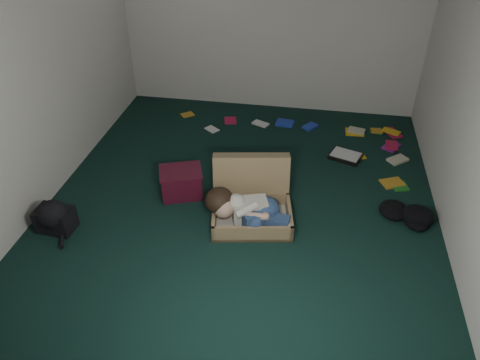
% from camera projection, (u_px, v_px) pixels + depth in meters
% --- Properties ---
extents(floor, '(4.50, 4.50, 0.00)m').
position_uv_depth(floor, '(242.00, 199.00, 4.97)').
color(floor, black).
rests_on(floor, ground).
extents(wall_back, '(4.50, 0.00, 4.50)m').
position_uv_depth(wall_back, '(272.00, 14.00, 6.03)').
color(wall_back, silver).
rests_on(wall_back, ground).
extents(wall_front, '(4.50, 0.00, 4.50)m').
position_uv_depth(wall_front, '(170.00, 261.00, 2.41)').
color(wall_front, silver).
rests_on(wall_front, ground).
extents(wall_left, '(0.00, 4.50, 4.50)m').
position_uv_depth(wall_left, '(38.00, 70.00, 4.50)').
color(wall_left, silver).
rests_on(wall_left, ground).
extents(wall_right, '(0.00, 4.50, 4.50)m').
position_uv_depth(wall_right, '(477.00, 101.00, 3.94)').
color(wall_right, silver).
rests_on(wall_right, ground).
extents(suitcase, '(0.89, 0.88, 0.57)m').
position_uv_depth(suitcase, '(252.00, 200.00, 4.67)').
color(suitcase, '#937951').
rests_on(suitcase, floor).
extents(person, '(0.86, 0.42, 0.35)m').
position_uv_depth(person, '(247.00, 209.00, 4.48)').
color(person, beige).
rests_on(person, suitcase).
extents(maroon_bin, '(0.53, 0.47, 0.30)m').
position_uv_depth(maroon_bin, '(181.00, 182.00, 4.95)').
color(maroon_bin, '#460E1E').
rests_on(maroon_bin, floor).
extents(backpack, '(0.45, 0.37, 0.26)m').
position_uv_depth(backpack, '(55.00, 219.00, 4.50)').
color(backpack, black).
rests_on(backpack, floor).
extents(clothing_pile, '(0.53, 0.48, 0.14)m').
position_uv_depth(clothing_pile, '(410.00, 216.00, 4.62)').
color(clothing_pile, black).
rests_on(clothing_pile, floor).
extents(paper_tray, '(0.44, 0.38, 0.05)m').
position_uv_depth(paper_tray, '(346.00, 156.00, 5.62)').
color(paper_tray, black).
rests_on(paper_tray, floor).
extents(book_scatter, '(3.00, 1.46, 0.02)m').
position_uv_depth(book_scatter, '(321.00, 139.00, 5.98)').
color(book_scatter, gold).
rests_on(book_scatter, floor).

